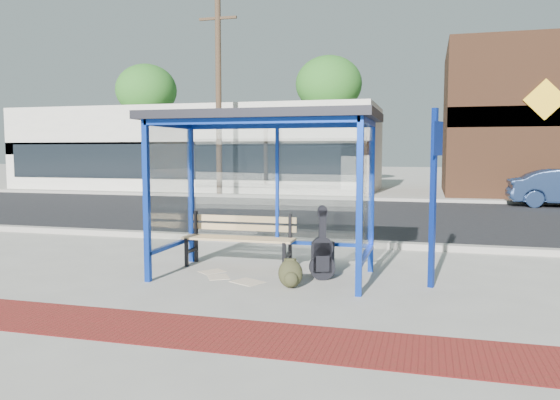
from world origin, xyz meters
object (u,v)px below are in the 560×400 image
(guitar_bag, at_px, (322,254))
(backpack, at_px, (291,274))
(suitcase, at_px, (323,258))
(bench, at_px, (239,236))

(guitar_bag, relative_size, backpack, 2.55)
(guitar_bag, distance_m, suitcase, 0.37)
(bench, bearing_deg, suitcase, -10.62)
(bench, xyz_separation_m, suitcase, (1.42, -0.25, -0.24))
(guitar_bag, height_order, suitcase, guitar_bag)
(suitcase, height_order, backpack, suitcase)
(bench, xyz_separation_m, guitar_bag, (1.48, -0.60, -0.12))
(bench, relative_size, suitcase, 3.39)
(bench, relative_size, guitar_bag, 1.81)
(guitar_bag, height_order, backpack, guitar_bag)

